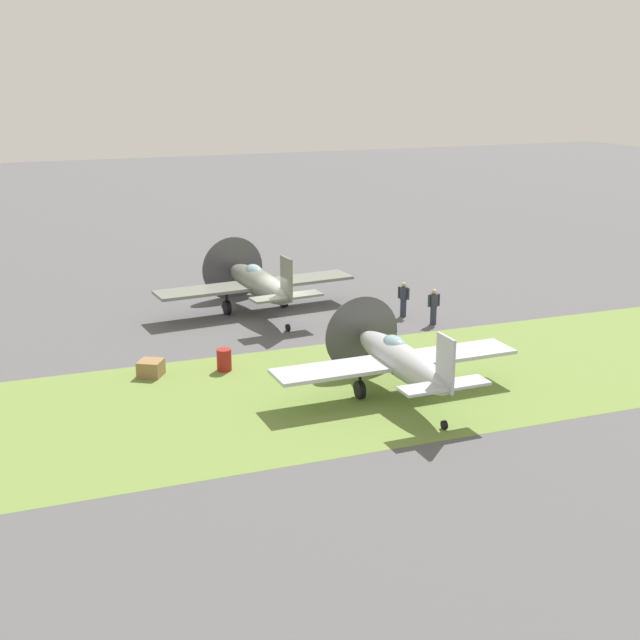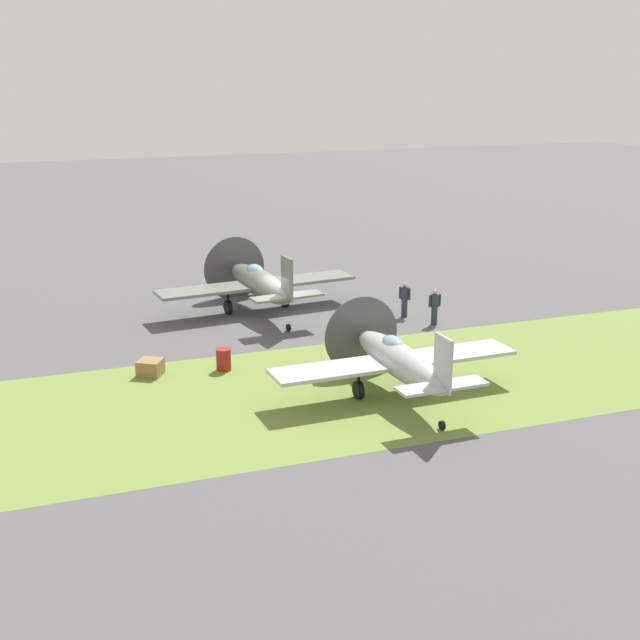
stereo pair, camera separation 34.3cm
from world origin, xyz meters
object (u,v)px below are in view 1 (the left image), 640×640
at_px(airplane_wingman, 400,360).
at_px(ground_crew_chief, 403,299).
at_px(airplane_lead, 258,283).
at_px(fuel_drum, 224,360).
at_px(ground_crew_mechanic, 434,306).
at_px(supply_crate, 151,368).

relative_size(airplane_wingman, ground_crew_chief, 5.56).
distance_m(airplane_lead, airplane_wingman, 12.90).
height_order(airplane_lead, ground_crew_chief, airplane_lead).
height_order(airplane_lead, airplane_wingman, airplane_lead).
bearing_deg(fuel_drum, ground_crew_mechanic, 14.17).
bearing_deg(airplane_wingman, airplane_lead, 95.38).
xyz_separation_m(airplane_lead, fuel_drum, (-3.80, -7.72, -1.08)).
bearing_deg(fuel_drum, airplane_lead, 63.77).
xyz_separation_m(ground_crew_chief, fuel_drum, (-10.25, -4.50, -0.46)).
bearing_deg(airplane_lead, ground_crew_chief, -32.14).
relative_size(ground_crew_mechanic, fuel_drum, 1.92).
xyz_separation_m(ground_crew_chief, ground_crew_mechanic, (0.74, -1.73, 0.00)).
relative_size(ground_crew_mechanic, supply_crate, 1.92).
xyz_separation_m(airplane_wingman, fuel_drum, (-5.36, 5.08, -0.99)).
relative_size(airplane_wingman, supply_crate, 10.69).
bearing_deg(airplane_wingman, fuel_drum, 134.98).
distance_m(airplane_lead, fuel_drum, 8.67).
xyz_separation_m(airplane_lead, ground_crew_chief, (6.45, -3.22, -0.62)).
xyz_separation_m(airplane_lead, airplane_wingman, (1.56, -12.80, -0.09)).
bearing_deg(airplane_lead, airplane_wingman, -88.64).
relative_size(airplane_lead, airplane_wingman, 1.07).
bearing_deg(fuel_drum, ground_crew_chief, 23.70).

